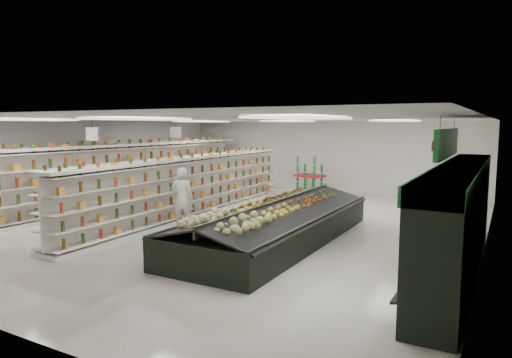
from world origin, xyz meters
The scene contains 15 objects.
floor centered at (0.00, 0.00, 0.00)m, with size 16.00×16.00×0.00m, color beige.
ceiling centered at (0.00, 0.00, 3.20)m, with size 14.00×16.00×0.02m, color white.
wall_back centered at (0.00, 8.00, 1.60)m, with size 14.00×0.02×3.20m, color white.
wall_left centered at (-7.00, 0.00, 1.60)m, with size 0.02×16.00×3.20m, color white.
wall_right centered at (7.00, 0.00, 1.60)m, with size 0.02×16.00×3.20m, color white.
produce_wall_case centered at (6.53, -1.50, 1.24)m, with size 0.93×8.00×2.20m.
aisle_sign_near centered at (-3.80, -2.00, 2.75)m, with size 0.52×0.06×0.75m.
aisle_sign_far centered at (-3.80, 2.00, 2.75)m, with size 0.52×0.06×0.75m.
hortifruti_banner centered at (6.25, -1.50, 2.65)m, with size 0.12×3.20×0.95m.
gondola_left centered at (-5.23, 0.44, 1.07)m, with size 1.59×13.53×2.34m.
gondola_center centered at (-1.81, 0.32, 0.91)m, with size 1.16×11.51×1.99m.
produce_island centered at (2.21, -1.33, 0.50)m, with size 2.68×7.33×1.09m.
soda_endcap centered at (-0.17, 6.60, 0.75)m, with size 1.34×1.03×1.54m.
shopper_main centered at (-0.84, -1.41, 0.91)m, with size 0.66×0.43×1.81m, color silver.
shopper_background centered at (-2.80, 2.54, 0.88)m, with size 0.85×0.53×1.75m, color tan.
Camera 1 is at (7.41, -11.80, 3.03)m, focal length 32.00 mm.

